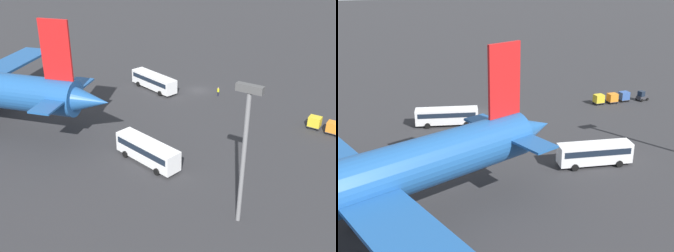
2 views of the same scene
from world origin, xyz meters
TOP-DOWN VIEW (x-y plane):
  - ground_plane at (0.00, 0.00)m, footprint 600.00×600.00m
  - airplane at (25.87, 35.24)m, footprint 54.21×47.04m
  - shuttle_bus_near at (7.71, 4.27)m, footprint 11.27×5.49m
  - shuttle_bus_far at (-7.56, 27.88)m, footprint 10.88×4.77m
  - baggage_tug at (-34.11, 5.62)m, footprint 2.59×1.99m
  - worker_person at (-4.66, 0.41)m, footprint 0.38×0.38m
  - cargo_cart_blue at (-30.22, 4.68)m, footprint 2.03×1.73m
  - cargo_cart_orange at (-27.20, 4.82)m, footprint 2.03×1.73m
  - cargo_cart_yellow at (-24.18, 4.38)m, footprint 2.03×1.73m

SIDE VIEW (x-z plane):
  - ground_plane at x=0.00m, z-range 0.00..0.00m
  - worker_person at x=-4.66m, z-range 0.00..1.74m
  - baggage_tug at x=-34.11m, z-range -0.11..1.99m
  - cargo_cart_blue at x=-30.22m, z-range 0.16..2.22m
  - cargo_cart_orange at x=-27.20m, z-range 0.16..2.22m
  - cargo_cart_yellow at x=-24.18m, z-range 0.16..2.22m
  - shuttle_bus_near at x=7.71m, z-range 0.32..3.41m
  - shuttle_bus_far at x=-7.56m, z-range 0.32..3.61m
  - airplane at x=25.87m, z-range -2.31..16.35m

